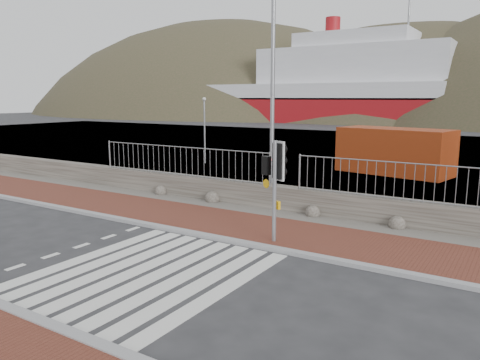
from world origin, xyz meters
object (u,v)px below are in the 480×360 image
Objects in this scene: ferry at (316,90)px; streetlight at (276,69)px; traffic_signal_far at (274,170)px; shipping_container at (394,151)px.

ferry is 5.46× the size of streetlight.
ferry reaches higher than traffic_signal_far.
shipping_container is (2.05, 10.00, -3.92)m from streetlight.
ferry is 56.26m from shipping_container.
shipping_container is at bearing 83.14° from streetlight.
traffic_signal_far is 5.90m from streetlight.
traffic_signal_far is 0.32× the size of streetlight.
ferry is 69.48m from traffic_signal_far.
shipping_container is (25.83, -49.81, -4.13)m from ferry.
ferry is at bearing -46.37° from traffic_signal_far.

